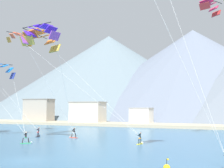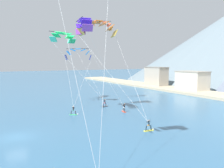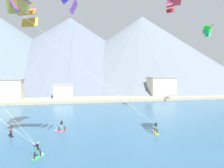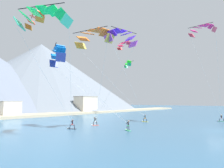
# 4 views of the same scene
# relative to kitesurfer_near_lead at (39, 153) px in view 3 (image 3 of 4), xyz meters

# --- Properties ---
(kitesurfer_near_lead) EXTENTS (1.32, 1.66, 1.68)m
(kitesurfer_near_lead) POSITION_rel_kitesurfer_near_lead_xyz_m (0.00, 0.00, 0.00)
(kitesurfer_near_lead) COLOR #33B266
(kitesurfer_near_lead) RESTS_ON ground
(kitesurfer_near_trail) EXTENTS (1.78, 0.73, 1.69)m
(kitesurfer_near_trail) POSITION_rel_kitesurfer_near_lead_xyz_m (1.82, 9.09, 0.01)
(kitesurfer_near_trail) COLOR #E54C33
(kitesurfer_near_trail) RESTS_ON ground
(kitesurfer_mid_center) EXTENTS (0.55, 1.76, 1.67)m
(kitesurfer_mid_center) POSITION_rel_kitesurfer_near_lead_xyz_m (14.49, 5.54, -0.00)
(kitesurfer_mid_center) COLOR yellow
(kitesurfer_mid_center) RESTS_ON ground
(kitesurfer_far_right) EXTENTS (1.07, 1.75, 1.66)m
(kitesurfer_far_right) POSITION_rel_kitesurfer_near_lead_xyz_m (-4.45, 8.46, -0.00)
(kitesurfer_far_right) COLOR black
(kitesurfer_far_right) RESTS_ON ground
(parafoil_kite_mid_center) EXTENTS (17.97, 8.24, 15.88)m
(parafoil_kite_mid_center) POSITION_rel_kitesurfer_near_lead_xyz_m (-2.06, 5.60, 15.46)
(parafoil_kite_mid_center) COLOR gold
(parafoil_kite_distant_high_outer) EXTENTS (4.67, 5.43, 2.40)m
(parafoil_kite_distant_high_outer) POSITION_rel_kitesurfer_near_lead_xyz_m (36.37, 25.05, 18.10)
(parafoil_kite_distant_high_outer) COLOR #1FA969
(parafoil_kite_distant_low_drift) EXTENTS (3.14, 5.88, 2.19)m
(parafoil_kite_distant_low_drift) POSITION_rel_kitesurfer_near_lead_xyz_m (22.71, 16.83, 20.99)
(parafoil_kite_distant_low_drift) COLOR #AC2B2B
(shoreline_strip) EXTENTS (180.00, 10.00, 0.70)m
(shoreline_strip) POSITION_rel_kitesurfer_near_lead_xyz_m (8.63, 41.09, -0.11)
(shoreline_strip) COLOR tan
(shoreline_strip) RESTS_ON ground
(shore_building_promenade_mid) EXTENTS (5.62, 4.66, 4.72)m
(shore_building_promenade_mid) POSITION_rel_kitesurfer_near_lead_xyz_m (2.16, 43.86, 1.91)
(shore_building_promenade_mid) COLOR silver
(shore_building_promenade_mid) RESTS_ON ground
(shore_building_quay_east) EXTENTS (9.56, 5.73, 6.38)m
(shore_building_quay_east) POSITION_rel_kitesurfer_near_lead_xyz_m (-13.49, 43.18, 2.74)
(shore_building_quay_east) COLOR beige
(shore_building_quay_east) RESTS_ON ground
(shore_building_quay_west) EXTENTS (8.28, 5.84, 6.66)m
(shore_building_quay_west) POSITION_rel_kitesurfer_near_lead_xyz_m (33.31, 43.98, 2.88)
(shore_building_quay_west) COLOR beige
(shore_building_quay_west) RESTS_ON ground
(mountain_peak_central_summit) EXTENTS (117.69, 117.69, 39.23)m
(mountain_peak_central_summit) POSITION_rel_kitesurfer_near_lead_xyz_m (6.38, 105.60, 19.16)
(mountain_peak_central_summit) COLOR slate
(mountain_peak_central_summit) RESTS_ON ground
(mountain_peak_east_shoulder) EXTENTS (114.73, 114.73, 39.45)m
(mountain_peak_east_shoulder) POSITION_rel_kitesurfer_near_lead_xyz_m (45.55, 95.68, 19.26)
(mountain_peak_east_shoulder) COLOR slate
(mountain_peak_east_shoulder) RESTS_ON ground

